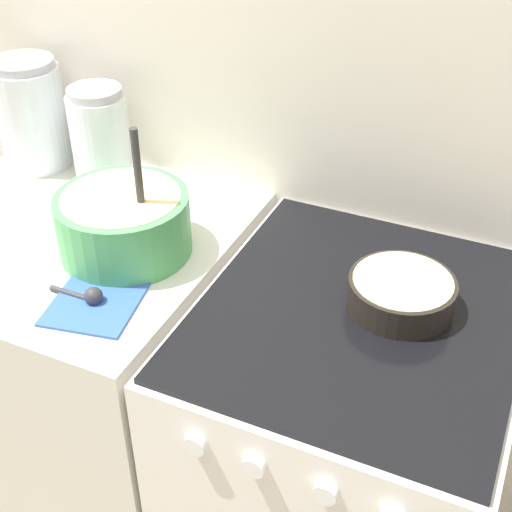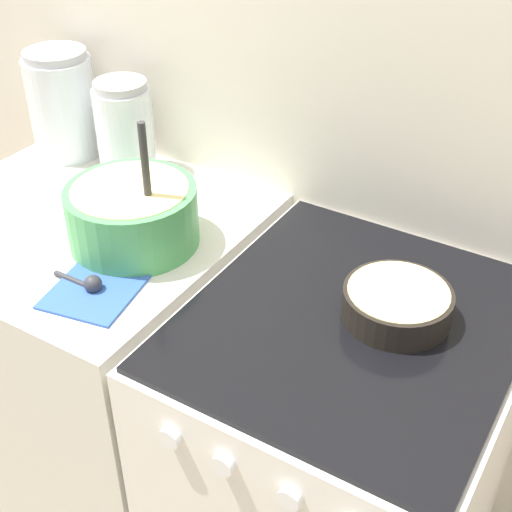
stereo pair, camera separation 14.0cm
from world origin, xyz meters
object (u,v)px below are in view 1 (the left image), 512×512
stove (343,471)px  baking_pan (401,292)px  storage_jar_left (32,121)px  storage_jar_middle (101,142)px  mixing_bowl (124,220)px

stove → baking_pan: baking_pan is taller
storage_jar_left → storage_jar_middle: bearing=-0.0°
storage_jar_middle → stove: bearing=-17.9°
stove → storage_jar_left: (-0.93, 0.24, 0.58)m
stove → baking_pan: (0.06, 0.05, 0.50)m
stove → storage_jar_left: size_ratio=3.42×
baking_pan → storage_jar_middle: bearing=166.5°
stove → storage_jar_left: 1.12m
mixing_bowl → storage_jar_left: (-0.42, 0.24, 0.04)m
stove → storage_jar_middle: 0.95m
storage_jar_left → storage_jar_middle: 0.20m
baking_pan → stove: bearing=-143.4°
baking_pan → storage_jar_middle: size_ratio=0.86×
stove → storage_jar_middle: size_ratio=3.97×
storage_jar_middle → baking_pan: bearing=-13.5°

